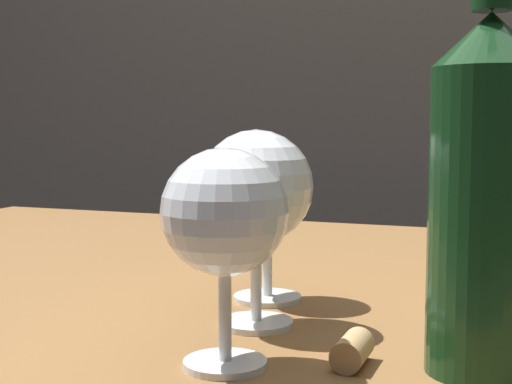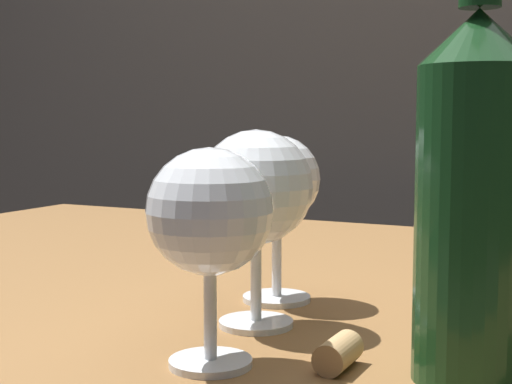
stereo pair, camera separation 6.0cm
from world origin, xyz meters
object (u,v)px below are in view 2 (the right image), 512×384
at_px(wine_glass_port, 210,216).
at_px(wine_glass_amber, 256,191).
at_px(wine_bottle, 475,186).
at_px(wine_glass_chardonnay, 277,182).
at_px(cork, 338,353).

relative_size(wine_glass_port, wine_glass_amber, 0.94).
bearing_deg(wine_glass_amber, wine_bottle, -15.97).
relative_size(wine_glass_chardonnay, wine_bottle, 0.47).
bearing_deg(wine_glass_chardonnay, wine_glass_port, -78.75).
relative_size(wine_glass_amber, wine_bottle, 0.49).
xyz_separation_m(wine_glass_amber, wine_bottle, (0.18, -0.05, 0.02)).
distance_m(wine_glass_amber, wine_bottle, 0.19).
bearing_deg(wine_glass_chardonnay, wine_bottle, -34.11).
distance_m(wine_glass_chardonnay, cork, 0.22).
height_order(wine_glass_chardonnay, wine_bottle, wine_bottle).
relative_size(wine_glass_amber, wine_glass_chardonnay, 1.04).
distance_m(wine_glass_port, wine_bottle, 0.17).
distance_m(wine_glass_port, wine_glass_amber, 0.10).
relative_size(wine_bottle, cork, 7.75).
height_order(wine_glass_port, wine_glass_amber, wine_glass_amber).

